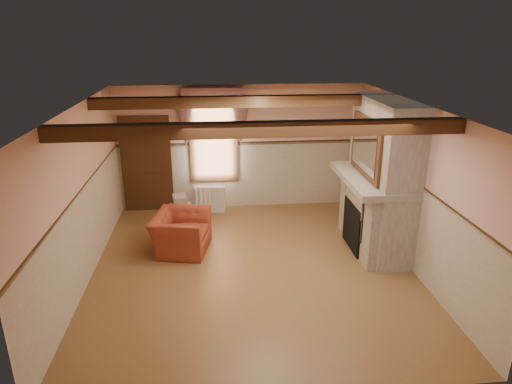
{
  "coord_description": "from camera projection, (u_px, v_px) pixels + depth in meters",
  "views": [
    {
      "loc": [
        -0.63,
        -7.0,
        3.93
      ],
      "look_at": [
        0.14,
        0.8,
        1.12
      ],
      "focal_mm": 32.0,
      "sensor_mm": 36.0,
      "label": 1
    }
  ],
  "objects": [
    {
      "name": "side_table",
      "position": [
        181.0,
        217.0,
        9.39
      ],
      "size": [
        0.56,
        0.56,
        0.55
      ],
      "primitive_type": "cylinder",
      "rotation": [
        0.0,
        0.0,
        0.22
      ],
      "color": "brown",
      "rests_on": "floor"
    },
    {
      "name": "wall_right",
      "position": [
        414.0,
        187.0,
        7.73
      ],
      "size": [
        0.02,
        6.0,
        2.8
      ],
      "primitive_type": "cube",
      "color": "#D9A596",
      "rests_on": "floor"
    },
    {
      "name": "ceiling",
      "position": [
        252.0,
        107.0,
        7.0
      ],
      "size": [
        5.5,
        6.0,
        0.01
      ],
      "primitive_type": "cube",
      "color": "silver",
      "rests_on": "wall_back"
    },
    {
      "name": "fireplace",
      "position": [
        383.0,
        177.0,
        8.26
      ],
      "size": [
        0.85,
        2.0,
        2.8
      ],
      "primitive_type": "cube",
      "color": "gray",
      "rests_on": "floor"
    },
    {
      "name": "wall_left",
      "position": [
        80.0,
        198.0,
        7.22
      ],
      "size": [
        0.02,
        6.0,
        2.8
      ],
      "primitive_type": "cube",
      "color": "#D9A596",
      "rests_on": "floor"
    },
    {
      "name": "mantel",
      "position": [
        373.0,
        179.0,
        8.26
      ],
      "size": [
        1.05,
        2.05,
        0.12
      ],
      "primitive_type": "cube",
      "color": "gray",
      "rests_on": "fireplace"
    },
    {
      "name": "oil_lamp",
      "position": [
        362.0,
        159.0,
        8.82
      ],
      "size": [
        0.11,
        0.11,
        0.28
      ],
      "primitive_type": "cylinder",
      "color": "#C07C36",
      "rests_on": "mantel"
    },
    {
      "name": "window_drapes",
      "position": [
        213.0,
        111.0,
        9.83
      ],
      "size": [
        1.3,
        0.14,
        1.4
      ],
      "primitive_type": "cube",
      "color": "gray",
      "rests_on": "wall_back"
    },
    {
      "name": "wall_front",
      "position": [
        279.0,
        291.0,
        4.66
      ],
      "size": [
        5.5,
        0.02,
        2.8
      ],
      "primitive_type": "cube",
      "color": "#D9A596",
      "rests_on": "floor"
    },
    {
      "name": "firebox",
      "position": [
        356.0,
        226.0,
        8.54
      ],
      "size": [
        0.2,
        0.95,
        0.9
      ],
      "primitive_type": "cube",
      "color": "black",
      "rests_on": "floor"
    },
    {
      "name": "floor",
      "position": [
        253.0,
        268.0,
        7.95
      ],
      "size": [
        5.5,
        6.0,
        0.01
      ],
      "primitive_type": "cube",
      "color": "brown",
      "rests_on": "ground"
    },
    {
      "name": "mantel_clock",
      "position": [
        363.0,
        162.0,
        8.74
      ],
      "size": [
        0.14,
        0.24,
        0.2
      ],
      "primitive_type": "cube",
      "color": "black",
      "rests_on": "mantel"
    },
    {
      "name": "wall_back",
      "position": [
        240.0,
        148.0,
        10.28
      ],
      "size": [
        5.5,
        0.02,
        2.8
      ],
      "primitive_type": "cube",
      "color": "#D9A596",
      "rests_on": "floor"
    },
    {
      "name": "book_stack",
      "position": [
        180.0,
        200.0,
        9.24
      ],
      "size": [
        0.31,
        0.36,
        0.2
      ],
      "primitive_type": "cube",
      "rotation": [
        0.0,
        0.0,
        0.18
      ],
      "color": "#B7AD8C",
      "rests_on": "side_table"
    },
    {
      "name": "window",
      "position": [
        213.0,
        138.0,
        10.12
      ],
      "size": [
        1.06,
        0.08,
        2.02
      ],
      "primitive_type": "cube",
      "color": "white",
      "rests_on": "wall_back"
    },
    {
      "name": "jar_yellow",
      "position": [
        378.0,
        177.0,
        7.99
      ],
      "size": [
        0.06,
        0.06,
        0.12
      ],
      "primitive_type": "cylinder",
      "color": "gold",
      "rests_on": "mantel"
    },
    {
      "name": "chair_rail",
      "position": [
        252.0,
        187.0,
        7.44
      ],
      "size": [
        5.5,
        6.0,
        0.08
      ],
      "primitive_type": null,
      "color": "black",
      "rests_on": "wainscot"
    },
    {
      "name": "bowl",
      "position": [
        375.0,
        175.0,
        8.12
      ],
      "size": [
        0.37,
        0.37,
        0.09
      ],
      "primitive_type": "imported",
      "color": "brown",
      "rests_on": "mantel"
    },
    {
      "name": "armchair",
      "position": [
        181.0,
        232.0,
        8.48
      ],
      "size": [
        1.15,
        1.26,
        0.71
      ],
      "primitive_type": "imported",
      "rotation": [
        0.0,
        0.0,
        1.38
      ],
      "color": "maroon",
      "rests_on": "floor"
    },
    {
      "name": "radiator",
      "position": [
        209.0,
        199.0,
        10.31
      ],
      "size": [
        0.72,
        0.3,
        0.6
      ],
      "primitive_type": "cube",
      "rotation": [
        0.0,
        0.0,
        -0.17
      ],
      "color": "silver",
      "rests_on": "floor"
    },
    {
      "name": "candle_red",
      "position": [
        390.0,
        186.0,
        7.47
      ],
      "size": [
        0.06,
        0.06,
        0.16
      ],
      "primitive_type": "cylinder",
      "color": "#A4141B",
      "rests_on": "mantel"
    },
    {
      "name": "overmantel_mirror",
      "position": [
        366.0,
        147.0,
        8.03
      ],
      "size": [
        0.06,
        1.44,
        1.04
      ],
      "primitive_type": "cube",
      "color": "silver",
      "rests_on": "fireplace"
    },
    {
      "name": "ceiling_beam_front",
      "position": [
        261.0,
        129.0,
        5.91
      ],
      "size": [
        5.5,
        0.18,
        0.2
      ],
      "primitive_type": "cube",
      "color": "black",
      "rests_on": "ceiling"
    },
    {
      "name": "ceiling_beam_back",
      "position": [
        246.0,
        102.0,
        8.16
      ],
      "size": [
        5.5,
        0.18,
        0.2
      ],
      "primitive_type": "cube",
      "color": "black",
      "rests_on": "ceiling"
    },
    {
      "name": "door",
      "position": [
        147.0,
        166.0,
        10.15
      ],
      "size": [
        1.1,
        0.1,
        2.1
      ],
      "primitive_type": "cube",
      "color": "black",
      "rests_on": "floor"
    },
    {
      "name": "wainscot",
      "position": [
        253.0,
        229.0,
        7.69
      ],
      "size": [
        5.5,
        6.0,
        1.5
      ],
      "primitive_type": null,
      "color": "#C1B79B",
      "rests_on": "floor"
    }
  ]
}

